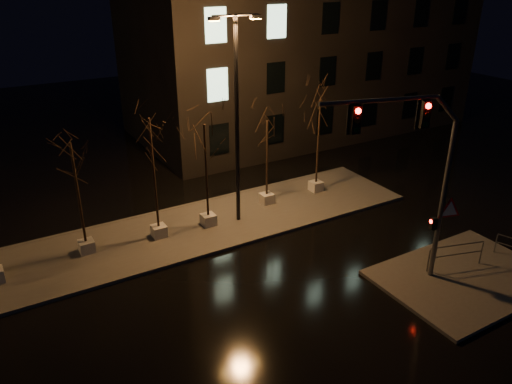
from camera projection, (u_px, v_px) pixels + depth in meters
ground at (265, 290)px, 19.88m from camera, size 90.00×90.00×0.00m
median at (202, 226)px, 24.57m from camera, size 22.00×5.00×0.15m
sidewalk_corner at (464, 277)px, 20.54m from camera, size 7.00×5.00×0.15m
building at (301, 29)px, 37.37m from camera, size 25.00×12.00×15.00m
tree_1 at (74, 169)px, 20.61m from camera, size 1.80×1.80×5.25m
tree_2 at (151, 146)px, 21.69m from camera, size 1.80×1.80×5.89m
tree_3 at (205, 148)px, 22.94m from camera, size 1.80×1.80×5.25m
tree_4 at (267, 140)px, 25.36m from camera, size 1.80×1.80×4.70m
tree_5 at (319, 120)px, 26.63m from camera, size 1.80×1.80×5.41m
traffic_signal_mast at (420, 165)px, 18.26m from camera, size 5.97×1.85×7.57m
streetlight_main at (237, 110)px, 22.78m from camera, size 2.44×0.40×9.78m
guard_rail_a at (456, 253)px, 20.81m from camera, size 2.45×0.77×1.10m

